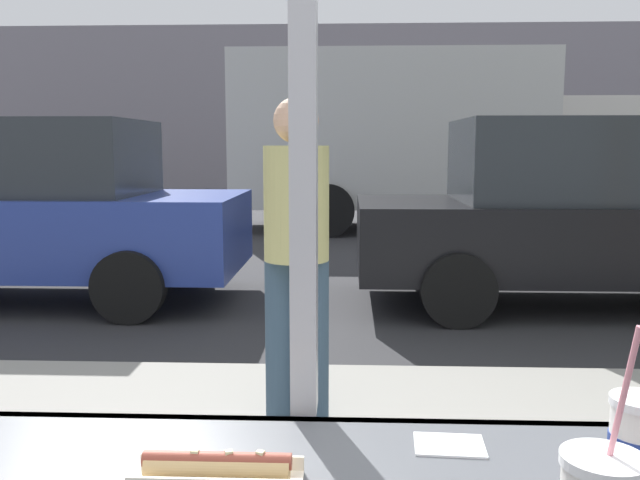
{
  "coord_description": "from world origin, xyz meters",
  "views": [
    {
      "loc": [
        0.08,
        -1.19,
        1.53
      ],
      "look_at": [
        -0.09,
        2.89,
        0.96
      ],
      "focal_mm": 37.86,
      "sensor_mm": 36.0,
      "label": 1
    }
  ],
  "objects_px": {
    "box_truck": "(426,136)",
    "soda_cup_left": "(639,445)",
    "parked_car_blue": "(22,211)",
    "parked_car_black": "(586,213)",
    "hotdog_tray_near": "(218,469)",
    "pedestrian": "(297,241)"
  },
  "relations": [
    {
      "from": "soda_cup_left",
      "to": "box_truck",
      "type": "relative_size",
      "value": 0.04
    },
    {
      "from": "parked_car_black",
      "to": "pedestrian",
      "type": "bearing_deg",
      "value": -127.94
    },
    {
      "from": "hotdog_tray_near",
      "to": "box_truck",
      "type": "height_order",
      "value": "box_truck"
    },
    {
      "from": "hotdog_tray_near",
      "to": "box_truck",
      "type": "xyz_separation_m",
      "value": [
        1.59,
        11.45,
        0.66
      ]
    },
    {
      "from": "soda_cup_left",
      "to": "parked_car_black",
      "type": "xyz_separation_m",
      "value": [
        1.84,
        5.56,
        -0.2
      ]
    },
    {
      "from": "parked_car_black",
      "to": "box_truck",
      "type": "bearing_deg",
      "value": 98.46
    },
    {
      "from": "soda_cup_left",
      "to": "pedestrian",
      "type": "height_order",
      "value": "pedestrian"
    },
    {
      "from": "hotdog_tray_near",
      "to": "parked_car_black",
      "type": "relative_size",
      "value": 0.06
    },
    {
      "from": "soda_cup_left",
      "to": "hotdog_tray_near",
      "type": "xyz_separation_m",
      "value": [
        -0.63,
        0.01,
        -0.06
      ]
    },
    {
      "from": "parked_car_black",
      "to": "pedestrian",
      "type": "height_order",
      "value": "parked_car_black"
    },
    {
      "from": "box_truck",
      "to": "parked_car_blue",
      "type": "bearing_deg",
      "value": -128.03
    },
    {
      "from": "parked_car_black",
      "to": "soda_cup_left",
      "type": "bearing_deg",
      "value": -108.34
    },
    {
      "from": "box_truck",
      "to": "soda_cup_left",
      "type": "bearing_deg",
      "value": -94.81
    },
    {
      "from": "soda_cup_left",
      "to": "parked_car_black",
      "type": "distance_m",
      "value": 5.86
    },
    {
      "from": "box_truck",
      "to": "parked_car_black",
      "type": "bearing_deg",
      "value": -81.54
    },
    {
      "from": "soda_cup_left",
      "to": "pedestrian",
      "type": "bearing_deg",
      "value": 106.39
    },
    {
      "from": "parked_car_black",
      "to": "box_truck",
      "type": "relative_size",
      "value": 0.61
    },
    {
      "from": "soda_cup_left",
      "to": "box_truck",
      "type": "distance_m",
      "value": 11.52
    },
    {
      "from": "hotdog_tray_near",
      "to": "pedestrian",
      "type": "relative_size",
      "value": 0.16
    },
    {
      "from": "parked_car_black",
      "to": "box_truck",
      "type": "distance_m",
      "value": 6.03
    },
    {
      "from": "parked_car_blue",
      "to": "soda_cup_left",
      "type": "bearing_deg",
      "value": -56.66
    },
    {
      "from": "hotdog_tray_near",
      "to": "box_truck",
      "type": "distance_m",
      "value": 11.58
    }
  ]
}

